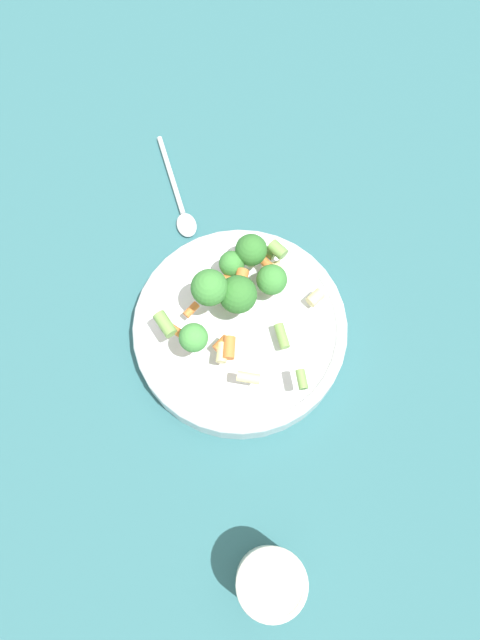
{
  "coord_description": "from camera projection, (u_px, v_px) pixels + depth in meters",
  "views": [
    {
      "loc": [
        0.2,
        -0.14,
        0.74
      ],
      "look_at": [
        0.0,
        0.0,
        0.06
      ],
      "focal_mm": 35.0,
      "sensor_mm": 36.0,
      "label": 1
    }
  ],
  "objects": [
    {
      "name": "bowl",
      "position": [
        240.0,
        330.0,
        0.76
      ],
      "size": [
        0.26,
        0.26,
        0.04
      ],
      "color": "silver",
      "rests_on": "ground_plane"
    },
    {
      "name": "cup",
      "position": [
        270.0,
        582.0,
        0.64
      ],
      "size": [
        0.07,
        0.07,
        0.1
      ],
      "color": "silver",
      "rests_on": "ground_plane"
    },
    {
      "name": "ground_plane",
      "position": [
        240.0,
        336.0,
        0.78
      ],
      "size": [
        3.0,
        3.0,
        0.0
      ],
      "primitive_type": "plane",
      "color": "#2D6066"
    },
    {
      "name": "spoon",
      "position": [
        180.0,
        205.0,
        0.83
      ],
      "size": [
        0.16,
        0.07,
        0.01
      ],
      "rotation": [
        0.0,
        0.0,
        12.25
      ],
      "color": "silver",
      "rests_on": "ground_plane"
    },
    {
      "name": "pasta_salad",
      "position": [
        234.0,
        288.0,
        0.71
      ],
      "size": [
        0.19,
        0.19,
        0.09
      ],
      "color": "#8CB766",
      "rests_on": "bowl"
    }
  ]
}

